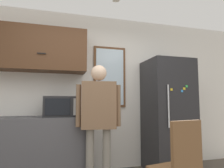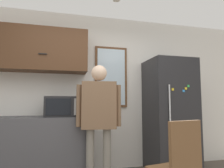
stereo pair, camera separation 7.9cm
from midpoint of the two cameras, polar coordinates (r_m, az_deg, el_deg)
The scene contains 9 objects.
back_wall at distance 3.53m, azimuth -5.19°, elevation -1.91°, with size 6.00×0.06×2.70m.
counter at distance 3.29m, azimuth -25.75°, elevation -16.66°, with size 2.08×0.60×0.93m.
upper_cabinets at distance 3.43m, azimuth -24.32°, elevation 9.11°, with size 2.08×0.39×0.68m.
microwave at distance 3.11m, azimuth -13.45°, elevation -6.27°, with size 0.49×0.39×0.30m.
person at distance 2.80m, azimuth -2.98°, elevation -7.74°, with size 0.62×0.29×1.67m.
refrigerator at distance 3.61m, azimuth 16.84°, elevation -8.30°, with size 0.75×0.71×1.88m.
chair at distance 2.27m, azimuth 19.47°, elevation -20.83°, with size 0.49×0.49×0.96m.
window at distance 3.58m, azimuth 0.37°, elevation 2.07°, with size 0.58×0.05×1.09m.
ceiling_light at distance 3.26m, azimuth 2.04°, elevation 22.90°, with size 0.11×0.11×0.01m.
Camera 2 is at (-0.49, -1.55, 1.14)m, focal length 32.00 mm.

